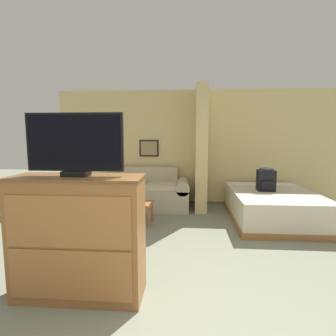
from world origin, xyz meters
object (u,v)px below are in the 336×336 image
at_px(table_lamp, 99,170).
at_px(bed, 272,205).
at_px(couch, 147,193).
at_px(backpack, 266,179).
at_px(tv_dresser, 79,237).
at_px(coffee_table, 135,205).
at_px(tv, 75,145).

distance_m(table_lamp, bed, 3.62).
relative_size(couch, backpack, 4.27).
bearing_deg(tv_dresser, coffee_table, 86.81).
xyz_separation_m(table_lamp, backpack, (3.41, -0.56, -0.07)).
distance_m(coffee_table, tv_dresser, 2.18).
bearing_deg(tv, couch, 87.13).
relative_size(table_lamp, bed, 0.20).
height_order(table_lamp, bed, table_lamp).
relative_size(coffee_table, backpack, 1.43).
bearing_deg(tv, tv_dresser, -90.00).
bearing_deg(bed, couch, 165.82).
bearing_deg(bed, coffee_table, -170.70).
bearing_deg(table_lamp, coffee_table, -45.61).
height_order(coffee_table, backpack, backpack).
bearing_deg(coffee_table, couch, 87.82).
relative_size(tv, bed, 0.45).
height_order(couch, table_lamp, table_lamp).
bearing_deg(couch, backpack, -13.84).
height_order(table_lamp, backpack, backpack).
xyz_separation_m(couch, bed, (2.49, -0.63, -0.06)).
xyz_separation_m(couch, tv_dresser, (-0.16, -3.21, 0.27)).
height_order(bed, backpack, backpack).
height_order(coffee_table, bed, bed).
height_order(coffee_table, tv_dresser, tv_dresser).
xyz_separation_m(tv_dresser, bed, (2.65, 2.58, -0.32)).
relative_size(tv_dresser, backpack, 2.88).
xyz_separation_m(couch, table_lamp, (-1.04, -0.02, 0.51)).
height_order(tv, backpack, tv).
distance_m(couch, tv_dresser, 3.22).
bearing_deg(bed, tv, -135.77).
height_order(couch, bed, couch).
relative_size(couch, tv, 2.05).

